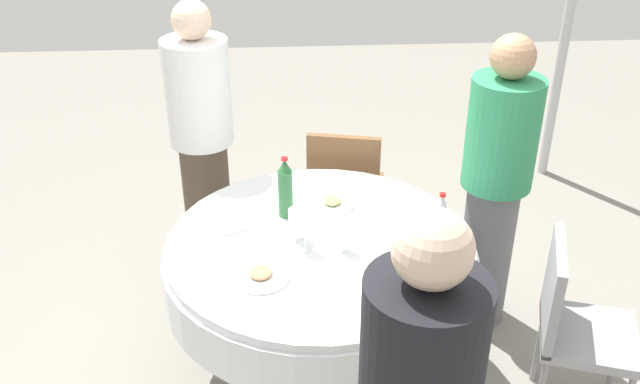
{
  "coord_description": "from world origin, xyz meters",
  "views": [
    {
      "loc": [
        -2.63,
        0.17,
        2.49
      ],
      "look_at": [
        0.0,
        0.0,
        0.99
      ],
      "focal_mm": 39.99,
      "sensor_mm": 36.0,
      "label": 1
    }
  ],
  "objects_px": {
    "bottle_clear_far": "(440,226)",
    "wine_glass_outer": "(296,217)",
    "dining_table": "(320,268)",
    "chair_outer": "(345,185)",
    "bottle_clear_left": "(421,276)",
    "wine_glass_front": "(432,255)",
    "wine_glass_west": "(305,228)",
    "person_left": "(202,142)",
    "chair_east": "(572,321)",
    "wine_glass_east": "(343,230)",
    "person_far": "(495,183)",
    "plate_mid": "(261,275)",
    "plate_south": "(332,203)",
    "bottle_green_north": "(285,189)"
  },
  "relations": [
    {
      "from": "wine_glass_west",
      "to": "plate_mid",
      "type": "xyz_separation_m",
      "value": [
        -0.19,
        0.19,
        -0.1
      ]
    },
    {
      "from": "person_left",
      "to": "chair_outer",
      "type": "distance_m",
      "value": 0.84
    },
    {
      "from": "person_left",
      "to": "plate_mid",
      "type": "bearing_deg",
      "value": -108.07
    },
    {
      "from": "dining_table",
      "to": "wine_glass_east",
      "type": "relative_size",
      "value": 9.81
    },
    {
      "from": "dining_table",
      "to": "chair_outer",
      "type": "distance_m",
      "value": 0.92
    },
    {
      "from": "plate_mid",
      "to": "chair_outer",
      "type": "bearing_deg",
      "value": -21.64
    },
    {
      "from": "dining_table",
      "to": "plate_mid",
      "type": "relative_size",
      "value": 5.86
    },
    {
      "from": "wine_glass_outer",
      "to": "chair_east",
      "type": "xyz_separation_m",
      "value": [
        -0.37,
        -1.15,
        -0.33
      ]
    },
    {
      "from": "person_far",
      "to": "chair_outer",
      "type": "bearing_deg",
      "value": -150.69
    },
    {
      "from": "wine_glass_front",
      "to": "wine_glass_west",
      "type": "height_order",
      "value": "wine_glass_front"
    },
    {
      "from": "bottle_clear_far",
      "to": "dining_table",
      "type": "bearing_deg",
      "value": 75.8
    },
    {
      "from": "bottle_green_north",
      "to": "wine_glass_outer",
      "type": "bearing_deg",
      "value": -167.64
    },
    {
      "from": "bottle_green_north",
      "to": "chair_east",
      "type": "distance_m",
      "value": 1.38
    },
    {
      "from": "wine_glass_front",
      "to": "chair_outer",
      "type": "distance_m",
      "value": 1.27
    },
    {
      "from": "bottle_clear_far",
      "to": "wine_glass_outer",
      "type": "height_order",
      "value": "bottle_clear_far"
    },
    {
      "from": "bottle_clear_left",
      "to": "bottle_clear_far",
      "type": "bearing_deg",
      "value": -22.58
    },
    {
      "from": "bottle_green_north",
      "to": "person_far",
      "type": "relative_size",
      "value": 0.19
    },
    {
      "from": "bottle_clear_far",
      "to": "chair_outer",
      "type": "distance_m",
      "value": 1.13
    },
    {
      "from": "wine_glass_west",
      "to": "person_far",
      "type": "height_order",
      "value": "person_far"
    },
    {
      "from": "wine_glass_west",
      "to": "bottle_green_north",
      "type": "bearing_deg",
      "value": 14.94
    },
    {
      "from": "wine_glass_front",
      "to": "wine_glass_east",
      "type": "distance_m",
      "value": 0.41
    },
    {
      "from": "bottle_clear_left",
      "to": "person_far",
      "type": "height_order",
      "value": "person_far"
    },
    {
      "from": "wine_glass_outer",
      "to": "chair_outer",
      "type": "height_order",
      "value": "wine_glass_outer"
    },
    {
      "from": "plate_mid",
      "to": "plate_south",
      "type": "bearing_deg",
      "value": -31.08
    },
    {
      "from": "bottle_clear_left",
      "to": "chair_outer",
      "type": "xyz_separation_m",
      "value": [
        1.37,
        0.16,
        -0.36
      ]
    },
    {
      "from": "person_far",
      "to": "chair_outer",
      "type": "height_order",
      "value": "person_far"
    },
    {
      "from": "bottle_clear_far",
      "to": "person_far",
      "type": "distance_m",
      "value": 0.61
    },
    {
      "from": "wine_glass_outer",
      "to": "person_far",
      "type": "bearing_deg",
      "value": -72.01
    },
    {
      "from": "bottle_green_north",
      "to": "wine_glass_outer",
      "type": "relative_size",
      "value": 2.06
    },
    {
      "from": "person_left",
      "to": "chair_outer",
      "type": "relative_size",
      "value": 1.84
    },
    {
      "from": "dining_table",
      "to": "chair_outer",
      "type": "height_order",
      "value": "chair_outer"
    },
    {
      "from": "plate_mid",
      "to": "chair_outer",
      "type": "distance_m",
      "value": 1.26
    },
    {
      "from": "person_left",
      "to": "chair_east",
      "type": "bearing_deg",
      "value": -70.43
    },
    {
      "from": "wine_glass_front",
      "to": "bottle_clear_left",
      "type": "bearing_deg",
      "value": 155.53
    },
    {
      "from": "wine_glass_east",
      "to": "person_left",
      "type": "xyz_separation_m",
      "value": [
        0.92,
        0.67,
        -0.01
      ]
    },
    {
      "from": "wine_glass_front",
      "to": "wine_glass_west",
      "type": "relative_size",
      "value": 1.03
    },
    {
      "from": "wine_glass_west",
      "to": "plate_mid",
      "type": "height_order",
      "value": "wine_glass_west"
    },
    {
      "from": "wine_glass_west",
      "to": "plate_south",
      "type": "xyz_separation_m",
      "value": [
        0.36,
        -0.15,
        -0.1
      ]
    },
    {
      "from": "wine_glass_outer",
      "to": "bottle_green_north",
      "type": "bearing_deg",
      "value": 12.36
    },
    {
      "from": "bottle_clear_left",
      "to": "chair_outer",
      "type": "bearing_deg",
      "value": 6.47
    },
    {
      "from": "chair_outer",
      "to": "wine_glass_outer",
      "type": "bearing_deg",
      "value": -96.62
    },
    {
      "from": "bottle_clear_left",
      "to": "wine_glass_front",
      "type": "height_order",
      "value": "bottle_clear_left"
    },
    {
      "from": "bottle_clear_far",
      "to": "wine_glass_front",
      "type": "bearing_deg",
      "value": 159.31
    },
    {
      "from": "wine_glass_outer",
      "to": "wine_glass_front",
      "type": "bearing_deg",
      "value": -121.81
    },
    {
      "from": "bottle_clear_far",
      "to": "wine_glass_outer",
      "type": "relative_size",
      "value": 2.02
    },
    {
      "from": "wine_glass_outer",
      "to": "chair_outer",
      "type": "xyz_separation_m",
      "value": [
        0.87,
        -0.3,
        -0.33
      ]
    },
    {
      "from": "bottle_clear_far",
      "to": "bottle_green_north",
      "type": "bearing_deg",
      "value": 61.05
    },
    {
      "from": "bottle_clear_left",
      "to": "dining_table",
      "type": "bearing_deg",
      "value": 37.03
    },
    {
      "from": "dining_table",
      "to": "wine_glass_outer",
      "type": "relative_size",
      "value": 9.53
    },
    {
      "from": "wine_glass_outer",
      "to": "plate_south",
      "type": "xyz_separation_m",
      "value": [
        0.27,
        -0.18,
        -0.1
      ]
    }
  ]
}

